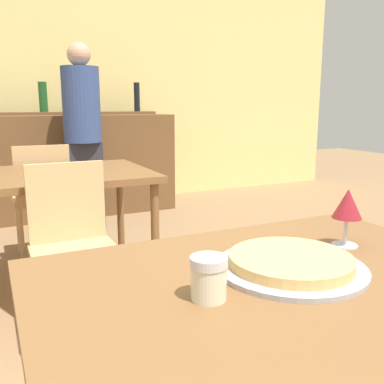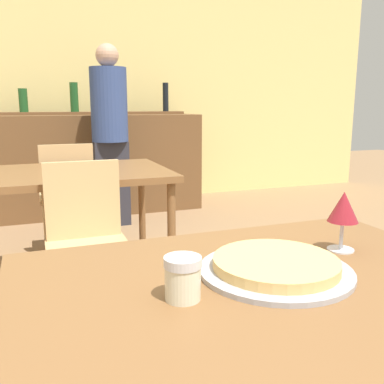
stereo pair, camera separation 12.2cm
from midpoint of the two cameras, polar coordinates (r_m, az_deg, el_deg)
wall_back at (r=5.17m, az=-20.52°, el=13.56°), size 8.00×0.05×2.80m
dining_table_near at (r=0.99m, az=9.38°, el=-16.75°), size 1.09×0.85×0.78m
dining_table_far at (r=2.75m, az=-19.33°, el=0.85°), size 1.16×0.86×0.76m
bar_counter at (r=4.71m, az=-19.18°, el=3.22°), size 2.60×0.56×1.05m
bar_back_shelf at (r=4.80m, az=-20.00°, el=10.52°), size 2.39×0.24×0.35m
chair_far_side_front at (r=2.20m, az=-17.24°, el=-5.91°), size 0.40×0.40×0.88m
chair_far_side_back at (r=3.36m, az=-20.33°, el=-0.14°), size 0.40×0.40×0.88m
pizza_tray at (r=1.02m, az=9.66°, el=-9.43°), size 0.35×0.35×0.04m
cheese_shaker at (r=0.86m, az=-1.90°, el=-11.42°), size 0.08×0.08×0.09m
person_standing at (r=4.13m, az=-15.21°, el=7.96°), size 0.34×0.34×1.70m
wine_glass at (r=1.20m, az=17.34°, el=-1.76°), size 0.08×0.08×0.16m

